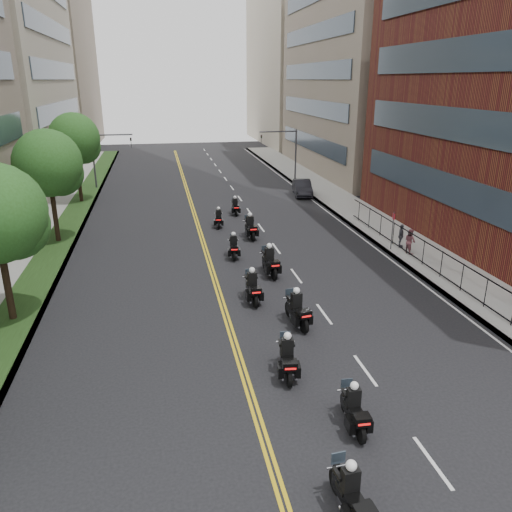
{
  "coord_description": "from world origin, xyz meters",
  "views": [
    {
      "loc": [
        -4.15,
        -10.56,
        10.62
      ],
      "look_at": [
        0.71,
        14.29,
        1.63
      ],
      "focal_mm": 35.0,
      "sensor_mm": 36.0,
      "label": 1
    }
  ],
  "objects_px": {
    "motorcycle_9": "(235,207)",
    "pedestrian_c": "(401,236)",
    "motorcycle_4": "(253,288)",
    "motorcycle_7": "(250,228)",
    "parked_sedan": "(302,188)",
    "motorcycle_3": "(297,311)",
    "motorcycle_8": "(219,219)",
    "motorcycle_1": "(354,411)",
    "motorcycle_0": "(352,497)",
    "motorcycle_5": "(270,263)",
    "motorcycle_2": "(287,359)",
    "pedestrian_b": "(410,241)",
    "motorcycle_6": "(234,248)"
  },
  "relations": [
    {
      "from": "motorcycle_9",
      "to": "pedestrian_c",
      "type": "xyz_separation_m",
      "value": [
        9.31,
        -11.0,
        0.31
      ]
    },
    {
      "from": "motorcycle_4",
      "to": "motorcycle_7",
      "type": "height_order",
      "value": "motorcycle_7"
    },
    {
      "from": "parked_sedan",
      "to": "motorcycle_4",
      "type": "bearing_deg",
      "value": -102.68
    },
    {
      "from": "motorcycle_3",
      "to": "pedestrian_c",
      "type": "bearing_deg",
      "value": 35.86
    },
    {
      "from": "motorcycle_8",
      "to": "pedestrian_c",
      "type": "xyz_separation_m",
      "value": [
        11.11,
        -7.6,
        0.32
      ]
    },
    {
      "from": "motorcycle_1",
      "to": "parked_sedan",
      "type": "bearing_deg",
      "value": 79.09
    },
    {
      "from": "motorcycle_0",
      "to": "motorcycle_7",
      "type": "distance_m",
      "value": 24.08
    },
    {
      "from": "motorcycle_5",
      "to": "motorcycle_9",
      "type": "distance_m",
      "value": 13.84
    },
    {
      "from": "motorcycle_2",
      "to": "pedestrian_c",
      "type": "distance_m",
      "value": 17.07
    },
    {
      "from": "motorcycle_4",
      "to": "pedestrian_b",
      "type": "height_order",
      "value": "motorcycle_4"
    },
    {
      "from": "motorcycle_2",
      "to": "motorcycle_3",
      "type": "height_order",
      "value": "motorcycle_3"
    },
    {
      "from": "motorcycle_5",
      "to": "pedestrian_c",
      "type": "relative_size",
      "value": 1.63
    },
    {
      "from": "motorcycle_3",
      "to": "motorcycle_8",
      "type": "height_order",
      "value": "motorcycle_3"
    },
    {
      "from": "motorcycle_7",
      "to": "motorcycle_8",
      "type": "relative_size",
      "value": 1.19
    },
    {
      "from": "motorcycle_3",
      "to": "motorcycle_6",
      "type": "bearing_deg",
      "value": 90.77
    },
    {
      "from": "motorcycle_1",
      "to": "motorcycle_2",
      "type": "relative_size",
      "value": 0.94
    },
    {
      "from": "motorcycle_5",
      "to": "motorcycle_6",
      "type": "bearing_deg",
      "value": 110.58
    },
    {
      "from": "motorcycle_2",
      "to": "motorcycle_7",
      "type": "bearing_deg",
      "value": 92.09
    },
    {
      "from": "motorcycle_7",
      "to": "pedestrian_b",
      "type": "height_order",
      "value": "motorcycle_7"
    },
    {
      "from": "pedestrian_c",
      "to": "motorcycle_9",
      "type": "bearing_deg",
      "value": 65.41
    },
    {
      "from": "motorcycle_3",
      "to": "motorcycle_6",
      "type": "height_order",
      "value": "motorcycle_3"
    },
    {
      "from": "motorcycle_0",
      "to": "motorcycle_3",
      "type": "distance_m",
      "value": 10.66
    },
    {
      "from": "motorcycle_6",
      "to": "parked_sedan",
      "type": "height_order",
      "value": "motorcycle_6"
    },
    {
      "from": "motorcycle_9",
      "to": "parked_sedan",
      "type": "xyz_separation_m",
      "value": [
        7.47,
        5.95,
        0.13
      ]
    },
    {
      "from": "motorcycle_2",
      "to": "parked_sedan",
      "type": "xyz_separation_m",
      "value": [
        9.2,
        29.96,
        0.05
      ]
    },
    {
      "from": "motorcycle_0",
      "to": "motorcycle_3",
      "type": "height_order",
      "value": "motorcycle_3"
    },
    {
      "from": "motorcycle_2",
      "to": "parked_sedan",
      "type": "distance_m",
      "value": 31.35
    },
    {
      "from": "motorcycle_4",
      "to": "motorcycle_8",
      "type": "distance_m",
      "value": 13.79
    },
    {
      "from": "motorcycle_4",
      "to": "motorcycle_2",
      "type": "bearing_deg",
      "value": -89.82
    },
    {
      "from": "pedestrian_b",
      "to": "motorcycle_3",
      "type": "bearing_deg",
      "value": 119.92
    },
    {
      "from": "motorcycle_9",
      "to": "parked_sedan",
      "type": "height_order",
      "value": "motorcycle_9"
    },
    {
      "from": "motorcycle_3",
      "to": "motorcycle_4",
      "type": "xyz_separation_m",
      "value": [
        -1.51,
        2.95,
        -0.01
      ]
    },
    {
      "from": "motorcycle_5",
      "to": "parked_sedan",
      "type": "xyz_separation_m",
      "value": [
        7.61,
        19.79,
        0.0
      ]
    },
    {
      "from": "motorcycle_4",
      "to": "motorcycle_9",
      "type": "height_order",
      "value": "motorcycle_4"
    },
    {
      "from": "motorcycle_1",
      "to": "motorcycle_6",
      "type": "height_order",
      "value": "motorcycle_6"
    },
    {
      "from": "motorcycle_1",
      "to": "motorcycle_3",
      "type": "bearing_deg",
      "value": 91.31
    },
    {
      "from": "parked_sedan",
      "to": "pedestrian_b",
      "type": "distance_m",
      "value": 18.27
    },
    {
      "from": "motorcycle_0",
      "to": "pedestrian_c",
      "type": "height_order",
      "value": "pedestrian_c"
    },
    {
      "from": "motorcycle_5",
      "to": "pedestrian_c",
      "type": "bearing_deg",
      "value": 12.16
    },
    {
      "from": "motorcycle_6",
      "to": "motorcycle_7",
      "type": "height_order",
      "value": "motorcycle_7"
    },
    {
      "from": "motorcycle_4",
      "to": "motorcycle_8",
      "type": "xyz_separation_m",
      "value": [
        -0.02,
        13.79,
        -0.1
      ]
    },
    {
      "from": "motorcycle_5",
      "to": "motorcycle_8",
      "type": "relative_size",
      "value": 1.22
    },
    {
      "from": "parked_sedan",
      "to": "pedestrian_c",
      "type": "bearing_deg",
      "value": -74.69
    },
    {
      "from": "pedestrian_b",
      "to": "pedestrian_c",
      "type": "bearing_deg",
      "value": -9.62
    },
    {
      "from": "motorcycle_6",
      "to": "parked_sedan",
      "type": "xyz_separation_m",
      "value": [
        9.19,
        16.42,
        0.09
      ]
    },
    {
      "from": "motorcycle_1",
      "to": "motorcycle_4",
      "type": "bearing_deg",
      "value": 100.07
    },
    {
      "from": "motorcycle_3",
      "to": "motorcycle_5",
      "type": "bearing_deg",
      "value": 81.03
    },
    {
      "from": "motorcycle_8",
      "to": "parked_sedan",
      "type": "height_order",
      "value": "motorcycle_8"
    },
    {
      "from": "motorcycle_2",
      "to": "motorcycle_3",
      "type": "xyz_separation_m",
      "value": [
        1.46,
        3.88,
        0.03
      ]
    },
    {
      "from": "motorcycle_1",
      "to": "parked_sedan",
      "type": "xyz_separation_m",
      "value": [
        7.88,
        33.32,
        0.1
      ]
    }
  ]
}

